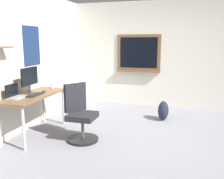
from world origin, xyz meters
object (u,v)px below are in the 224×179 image
Objects in this scene: desk at (34,99)px; keyboard at (35,95)px; computer_mouse at (44,91)px; office_chair at (80,116)px; laptop at (15,95)px; coffee_mug at (52,86)px; monitor_primary at (30,78)px; backpack at (163,111)px.

keyboard is at bearing -134.92° from desk.
keyboard is 0.28m from computer_mouse.
laptop is at bearing 107.26° from office_chair.
office_chair is at bearing -125.67° from coffee_mug.
computer_mouse is (0.53, -0.21, -0.04)m from laptop.
laptop is at bearing 170.20° from coffee_mug.
keyboard is at bearing -123.30° from monitor_primary.
office_chair reaches higher than desk.
computer_mouse is at bearing 74.98° from office_chair.
laptop reaches higher than keyboard.
monitor_primary is (0.35, -0.05, 0.22)m from laptop.
keyboard is at bearing -175.76° from coffee_mug.
office_chair is 10.33× the size of coffee_mug.
office_chair is at bearing -85.25° from keyboard.
keyboard is (-0.07, -0.07, 0.09)m from desk.
desk is 2.61m from backpack.
computer_mouse is at bearing 121.42° from backpack.
desk is at bearing -111.32° from monitor_primary.
monitor_primary is at bearing 68.68° from desk.
backpack is at bearing -58.58° from computer_mouse.
office_chair is at bearing -105.02° from computer_mouse.
monitor_primary is 0.62m from coffee_mug.
desk is at bearing 45.08° from keyboard.
desk is 13.53× the size of computer_mouse.
desk is 0.90m from office_chair.
laptop reaches higher than office_chair.
coffee_mug is at bearing -11.02° from monitor_primary.
monitor_primary is at bearing 137.35° from computer_mouse.
computer_mouse is at bearing 0.00° from keyboard.
office_chair is at bearing -90.27° from desk.
desk is 3.03× the size of monitor_primary.
computer_mouse is at bearing -21.65° from laptop.
keyboard is at bearing -40.31° from laptop.
backpack is at bearing -51.78° from laptop.
monitor_primary is 1.25× the size of keyboard.
desk is 0.36m from monitor_primary.
coffee_mug is (0.92, -0.16, -0.01)m from laptop.
computer_mouse reaches higher than desk.
laptop reaches higher than desk.
laptop is at bearing 156.39° from desk.
computer_mouse is (0.21, -0.07, 0.10)m from desk.
coffee_mug is at bearing 4.24° from keyboard.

